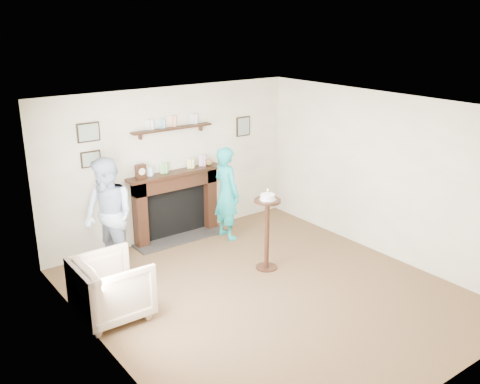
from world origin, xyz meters
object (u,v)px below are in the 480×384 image
object	(u,v)px
armchair	(114,316)
man	(113,270)
woman	(227,237)
pedestal_table	(267,220)

from	to	relation	value
armchair	man	world-z (taller)	man
woman	pedestal_table	size ratio (longest dim) A/B	1.27
armchair	man	distance (m)	1.30
woman	armchair	bearing A→B (deg)	114.82
man	woman	distance (m)	2.05
armchair	pedestal_table	bearing A→B (deg)	-92.00
armchair	woman	size ratio (longest dim) A/B	0.55
woman	pedestal_table	distance (m)	1.52
woman	pedestal_table	bearing A→B (deg)	170.86
woman	man	bearing A→B (deg)	89.96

